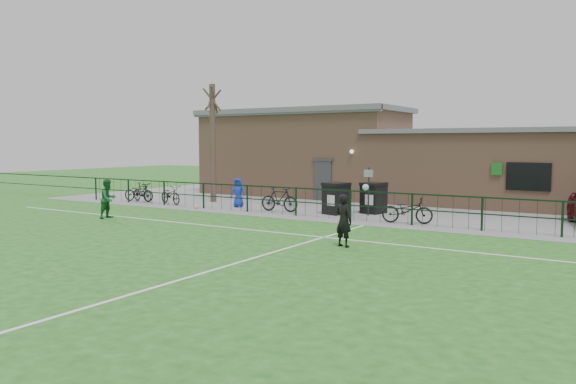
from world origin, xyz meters
The scene contains 20 objects.
ground centered at (0.00, 0.00, 0.00)m, with size 90.00×90.00×0.00m, color #205C1B.
paving_strip centered at (0.00, 13.50, 0.01)m, with size 34.00×13.00×0.02m, color gray.
pitch_line_touch centered at (0.00, 7.80, 0.00)m, with size 28.00×0.10×0.01m, color white.
pitch_line_mid centered at (0.00, 4.00, 0.00)m, with size 28.00×0.10×0.01m, color white.
pitch_line_perp centered at (2.00, 0.00, 0.00)m, with size 0.10×16.00×0.01m, color white.
perimeter_fence centered at (0.00, 8.00, 0.60)m, with size 28.00×0.10×1.20m, color black.
bare_tree centered at (-8.00, 10.50, 3.00)m, with size 0.30×0.30×6.00m, color #423128.
wheelie_bin_left centered at (-0.33, 9.37, 0.64)m, with size 0.83×0.94×1.25m, color black.
wheelie_bin_right centered at (0.89, 10.49, 0.64)m, with size 0.82×0.93×1.23m, color black.
sign_post centered at (1.03, 9.65, 1.02)m, with size 0.06×0.06×2.00m, color black.
bicycle_a centered at (-11.39, 8.60, 0.49)m, with size 0.63×1.80×0.95m, color black.
bicycle_b centered at (-11.14, 8.61, 0.51)m, with size 0.46×1.63×0.98m, color black.
bicycle_c centered at (-9.08, 8.51, 0.48)m, with size 0.61×1.76×0.93m, color black.
bicycle_d centered at (-2.85, 8.81, 0.56)m, with size 0.51×1.81×1.09m, color black.
bicycle_e centered at (3.19, 8.35, 0.52)m, with size 0.66×1.89×0.99m, color black.
spectator_child centered at (-5.43, 9.23, 0.70)m, with size 0.67×0.43×1.37m, color #1331B4.
goalkeeper_kick centered at (3.25, 2.95, 0.80)m, with size 1.09×3.35×1.63m.
outfield_player centered at (-7.59, 3.43, 0.79)m, with size 0.77×0.60×1.58m, color #1A5C2C.
ball_ground centered at (-6.70, 7.71, 0.10)m, with size 0.20×0.20×0.20m, color white.
clubhouse centered at (-0.88, 16.50, 2.22)m, with size 24.25×5.40×4.96m.
Camera 1 is at (10.54, -11.74, 3.03)m, focal length 35.00 mm.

